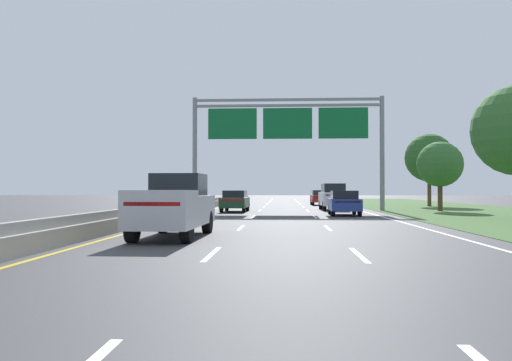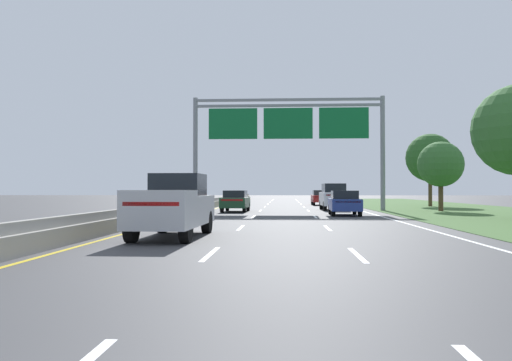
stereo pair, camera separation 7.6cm
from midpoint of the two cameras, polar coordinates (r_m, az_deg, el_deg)
name	(u,v)px [view 1 (the left image)]	position (r m, az deg, el deg)	size (l,w,h in m)	color
ground_plane	(284,212)	(37.60, 3.03, -3.50)	(220.00, 220.00, 0.00)	#3D3D3F
lane_striping	(284,212)	(37.15, 3.03, -3.52)	(11.96, 106.00, 0.01)	white
grass_verge_right	(480,212)	(40.11, 23.42, -3.25)	(14.00, 110.00, 0.02)	#3D602D
median_barrier_concrete	(194,207)	(38.17, -6.94, -2.92)	(0.60, 110.00, 0.85)	#99968E
overhead_sign_gantry	(288,129)	(40.80, 3.44, 5.67)	(15.06, 0.42, 8.93)	gray
pickup_truck_silver	(174,206)	(17.94, -9.15, -2.79)	(2.12, 5.44, 2.20)	#B2B5BA
car_blue_right_lane_sedan	(344,202)	(33.34, 9.61, -2.40)	(1.93, 4.44, 1.57)	navy
car_red_right_lane_sedan	(320,197)	(54.91, 7.01, -1.85)	(1.86, 4.42, 1.57)	maroon
car_darkgreen_left_lane_sedan	(235,201)	(38.09, -2.38, -2.24)	(1.90, 4.43, 1.57)	#193D23
car_white_right_lane_suv	(333,196)	(41.77, 8.41, -1.73)	(1.98, 4.73, 2.11)	silver
roadside_tree_far	(440,164)	(41.49, 19.56, 1.68)	(3.43, 3.43, 5.27)	#4C3823
roadside_tree_distant	(429,158)	(52.77, 18.51, 2.39)	(4.62, 4.62, 7.04)	#4C3823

